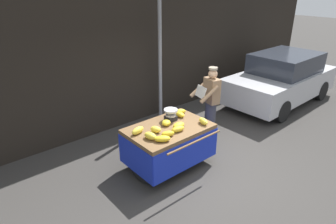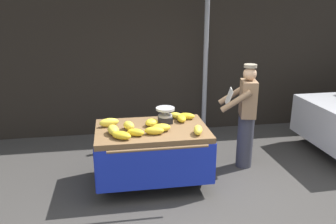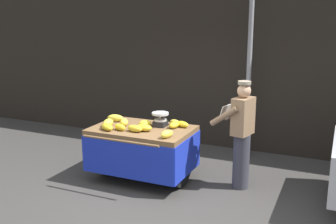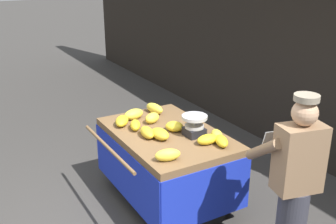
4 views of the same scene
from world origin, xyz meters
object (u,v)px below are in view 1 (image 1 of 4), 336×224
banana_bunch_4 (166,123)px  banana_bunch_7 (156,129)px  weighing_scale (171,115)px  banana_bunch_9 (178,129)px  banana_bunch_5 (168,134)px  parked_car (282,79)px  banana_cart (169,138)px  banana_bunch_3 (180,112)px  banana_bunch_2 (179,125)px  banana_bunch_6 (203,121)px  banana_bunch_10 (150,136)px  banana_bunch_0 (138,130)px  banana_bunch_11 (163,139)px  street_pole (160,62)px  vendor_person (210,103)px  banana_bunch_8 (173,113)px  banana_bunch_1 (180,114)px

banana_bunch_4 → banana_bunch_7: (-0.34, -0.10, 0.01)m
weighing_scale → banana_bunch_9: bearing=-116.0°
banana_bunch_4 → banana_bunch_5: size_ratio=0.84×
parked_car → banana_cart: bearing=-174.9°
banana_bunch_3 → banana_bunch_7: size_ratio=1.21×
banana_bunch_2 → banana_bunch_6: bearing=-20.8°
weighing_scale → banana_bunch_7: size_ratio=1.35×
banana_bunch_4 → banana_bunch_10: banana_bunch_10 is taller
banana_bunch_0 → banana_cart: bearing=-15.7°
banana_bunch_7 → banana_bunch_2: bearing=-17.7°
banana_bunch_6 → banana_bunch_11: bearing=-179.4°
weighing_scale → banana_bunch_11: bearing=-140.3°
street_pole → banana_bunch_0: (-1.89, -1.67, -0.63)m
banana_bunch_6 → vendor_person: (0.96, 0.68, -0.07)m
banana_bunch_8 → banana_bunch_11: (-0.87, -0.72, 0.00)m
street_pole → banana_bunch_5: street_pole is taller
banana_bunch_3 → banana_bunch_4: 0.62m
street_pole → banana_bunch_2: 2.40m
banana_bunch_2 → banana_bunch_4: 0.26m
banana_bunch_6 → banana_bunch_11: (-1.04, -0.01, -0.01)m
banana_bunch_10 → street_pole: bearing=47.2°
street_pole → banana_bunch_10: size_ratio=12.35×
banana_bunch_4 → banana_bunch_11: 0.63m
banana_bunch_0 → banana_bunch_4: bearing=-7.3°
banana_bunch_7 → banana_bunch_10: banana_bunch_10 is taller
banana_bunch_7 → parked_car: size_ratio=0.05×
banana_bunch_1 → banana_bunch_11: 1.08m
weighing_scale → banana_bunch_11: size_ratio=1.00×
banana_bunch_10 → vendor_person: 2.17m
banana_bunch_0 → banana_bunch_10: bearing=-80.2°
banana_bunch_0 → banana_bunch_5: banana_bunch_0 is taller
banana_bunch_4 → banana_bunch_5: 0.44m
banana_bunch_1 → banana_bunch_4: size_ratio=1.20×
street_pole → banana_bunch_0: size_ratio=11.18×
banana_bunch_1 → banana_bunch_7: (-0.81, -0.22, 0.01)m
banana_bunch_10 → banana_bunch_1: bearing=19.1°
banana_bunch_8 → banana_bunch_9: (-0.42, -0.62, 0.01)m
banana_bunch_6 → parked_car: size_ratio=0.06×
banana_bunch_2 → vendor_person: 1.53m
weighing_scale → banana_bunch_3: 0.37m
banana_bunch_8 → parked_car: size_ratio=0.05×
weighing_scale → banana_bunch_0: weighing_scale is taller
weighing_scale → banana_bunch_4: size_ratio=1.38×
weighing_scale → banana_bunch_2: size_ratio=1.06×
banana_bunch_0 → banana_bunch_8: (1.03, 0.20, -0.02)m
banana_bunch_4 → banana_bunch_9: 0.34m
banana_bunch_10 → banana_bunch_2: bearing=-0.7°
banana_bunch_0 → banana_bunch_11: 0.54m
banana_bunch_9 → vendor_person: 1.67m
banana_bunch_1 → banana_bunch_9: bearing=-135.7°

